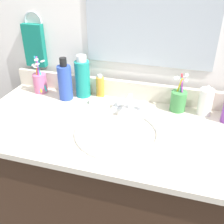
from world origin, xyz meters
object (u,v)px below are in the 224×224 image
Objects in this scene: faucet at (129,105)px; cup_green at (178,100)px; bottle_shampoo_blue at (65,82)px; cup_pink at (40,82)px; hand_towel at (35,46)px; bottle_oil_amber at (100,86)px; bottle_mouthwash_teal at (82,78)px; bottle_lotion_white at (206,101)px; soap_bar at (97,101)px.

faucet is 0.23m from cup_green.
bottle_shampoo_blue is 0.17m from cup_pink.
faucet is 0.75× the size of bottle_shampoo_blue.
hand_towel reaches higher than bottle_oil_amber.
cup_green is 0.94× the size of cup_pink.
bottle_shampoo_blue is 0.09m from bottle_mouthwash_teal.
hand_towel is 1.13× the size of cup_pink.
hand_towel is 0.32m from bottle_mouthwash_teal.
cup_pink is at bearing -173.81° from bottle_mouthwash_teal.
bottle_lotion_white is 0.68× the size of bottle_mouthwash_teal.
bottle_mouthwash_teal reaches higher than cup_green.
hand_towel is at bearing 162.17° from soap_bar.
cup_green is at bearing 0.60° from cup_pink.
hand_towel is at bearing 167.86° from bottle_mouthwash_teal.
faucet is at bearing -162.33° from cup_green.
cup_green is (0.39, -0.03, -0.00)m from bottle_oil_amber.
cup_green reaches higher than faucet.
bottle_oil_amber is 0.55× the size of bottle_shampoo_blue.
bottle_lotion_white is 0.83m from cup_pink.
bottle_mouthwash_teal reaches higher than bottle_oil_amber.
bottle_shampoo_blue is 0.55m from cup_green.
faucet is at bearing -7.07° from cup_pink.
bottle_shampoo_blue is (-0.33, 0.03, 0.06)m from faucet.
bottle_shampoo_blue reaches higher than cup_green.
faucet is 0.82× the size of cup_pink.
cup_pink reaches higher than bottle_oil_amber.
bottle_oil_amber is 0.64× the size of cup_green.
soap_bar is (-0.17, 0.03, -0.02)m from faucet.
bottle_oil_amber is 0.09m from soap_bar.
bottle_mouthwash_teal is at bearing 177.90° from cup_green.
bottle_lotion_white is 0.79× the size of cup_green.
bottle_mouthwash_teal reaches higher than bottle_lotion_white.
bottle_oil_amber is at bearing 25.16° from bottle_shampoo_blue.
bottle_mouthwash_teal is (0.29, -0.06, -0.12)m from hand_towel.
cup_pink reaches higher than cup_green.
bottle_mouthwash_teal is (-0.60, 0.02, 0.03)m from bottle_lotion_white.
cup_pink is at bearing -179.40° from cup_green.
bottle_lotion_white is 2.26× the size of soap_bar.
bottle_shampoo_blue is 3.33× the size of soap_bar.
hand_towel is 0.28m from bottle_shampoo_blue.
hand_towel is 0.41m from bottle_oil_amber.
cup_green is at bearing -5.91° from hand_towel.
bottle_mouthwash_teal is (-0.09, -0.02, 0.04)m from bottle_oil_amber.
bottle_mouthwash_teal is at bearing 161.86° from faucet.
bottle_lotion_white reaches higher than soap_bar.
bottle_shampoo_blue is at bearing 178.69° from soap_bar.
bottle_oil_amber is at bearing -6.86° from hand_towel.
bottle_oil_amber is at bearing 10.97° from bottle_mouthwash_teal.
faucet is 2.50× the size of soap_bar.
bottle_oil_amber is 0.32m from cup_pink.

